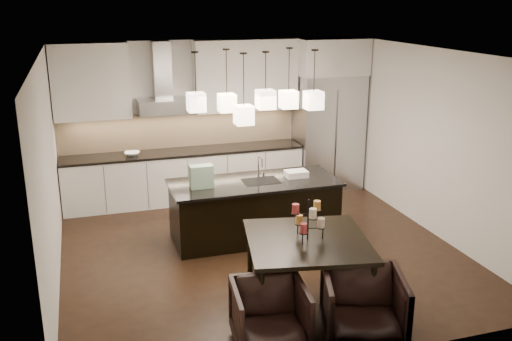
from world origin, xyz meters
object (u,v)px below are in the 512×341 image
object	(u,v)px
refrigerator	(328,132)
armchair_left	(270,316)
island_body	(254,211)
dining_table	(307,271)
armchair_right	(363,308)

from	to	relation	value
refrigerator	armchair_left	world-z (taller)	refrigerator
island_body	dining_table	distance (m)	2.05
island_body	dining_table	world-z (taller)	island_body
refrigerator	dining_table	size ratio (longest dim) A/B	1.56
island_body	armchair_right	world-z (taller)	island_body
armchair_left	armchair_right	distance (m)	0.99
dining_table	island_body	bearing A→B (deg)	101.40
refrigerator	dining_table	xyz separation A→B (m)	(-2.03, -3.94, -0.66)
armchair_left	armchair_right	size ratio (longest dim) A/B	0.91
island_body	dining_table	size ratio (longest dim) A/B	1.76
refrigerator	armchair_left	size ratio (longest dim) A/B	2.78
island_body	armchair_right	bearing A→B (deg)	-84.39
armchair_left	refrigerator	bearing A→B (deg)	66.06
armchair_right	island_body	bearing A→B (deg)	113.60
refrigerator	armchair_right	distance (m)	5.19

